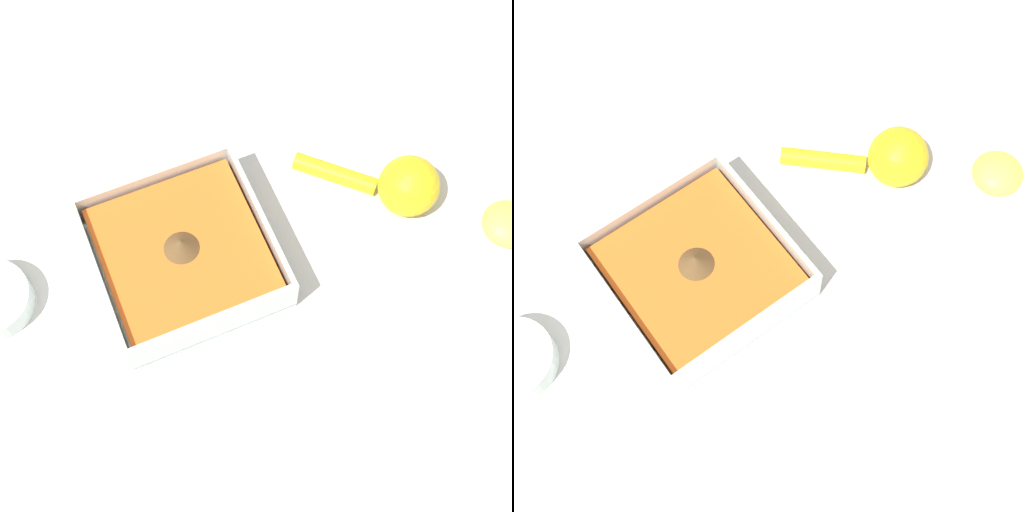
{
  "view_description": "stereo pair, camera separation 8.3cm",
  "coord_description": "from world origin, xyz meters",
  "views": [
    {
      "loc": [
        0.03,
        0.38,
        0.79
      ],
      "look_at": [
        -0.1,
        0.06,
        0.03
      ],
      "focal_mm": 50.0,
      "sensor_mm": 36.0,
      "label": 1
    },
    {
      "loc": [
        0.1,
        0.34,
        0.79
      ],
      "look_at": [
        -0.1,
        0.06,
        0.03
      ],
      "focal_mm": 50.0,
      "sensor_mm": 36.0,
      "label": 2
    }
  ],
  "objects": [
    {
      "name": "ground_plane",
      "position": [
        0.0,
        0.0,
        0.0
      ],
      "size": [
        4.0,
        4.0,
        0.0
      ],
      "primitive_type": "plane",
      "color": "beige"
    },
    {
      "name": "square_dish",
      "position": [
        -0.03,
        0.02,
        0.03
      ],
      "size": [
        0.2,
        0.2,
        0.07
      ],
      "color": "silver",
      "rests_on": "ground_plane"
    },
    {
      "name": "lemon_half",
      "position": [
        -0.41,
        0.13,
        0.02
      ],
      "size": [
        0.06,
        0.06,
        0.04
      ],
      "color": "#EFDB4C",
      "rests_on": "ground_plane"
    },
    {
      "name": "lemon_squeezer",
      "position": [
        -0.3,
        0.04,
        0.03
      ],
      "size": [
        0.15,
        0.15,
        0.08
      ],
      "rotation": [
        0.0,
        0.0,
        2.37
      ],
      "color": "yellow",
      "rests_on": "ground_plane"
    }
  ]
}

